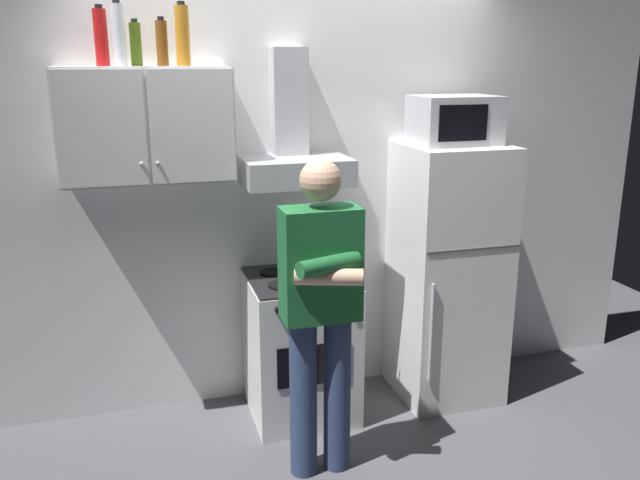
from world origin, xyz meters
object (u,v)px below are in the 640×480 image
Objects in this scene: bottle_vodka_clear at (118,35)px; refrigerator at (448,273)px; microwave at (454,120)px; bottle_soda_red at (101,37)px; cooking_pot at (327,270)px; bottle_beer_brown at (162,43)px; bottle_olive_oil at (136,44)px; range_hood at (293,148)px; stove_oven at (300,346)px; bottle_liquor_amber at (182,35)px; person_standing at (321,309)px; upper_cabinet at (146,125)px.

refrigerator is at bearing -3.76° from bottle_vodka_clear.
bottle_soda_red is (-1.94, 0.12, 0.45)m from microwave.
bottle_beer_brown is (-0.82, 0.27, 1.23)m from cooking_pot.
range_hood is at bearing -2.83° from bottle_olive_oil.
stove_oven is at bearing -179.96° from refrigerator.
stove_oven is 3.71× the size of bottle_olive_oil.
bottle_vodka_clear is at bearing 176.81° from microwave.
bottle_liquor_amber reaches higher than microwave.
person_standing is at bearing -94.72° from stove_oven.
refrigerator is 2.33m from bottle_vodka_clear.
person_standing is (0.75, -0.73, -0.85)m from upper_cabinet.
bottle_soda_red is 1.21× the size of bottle_beer_brown.
upper_cabinet reaches higher than person_standing.
refrigerator is (0.95, 0.00, 0.37)m from stove_oven.
person_standing is at bearing -110.30° from cooking_pot.
cooking_pot is 1.22× the size of bottle_olive_oil.
microwave is (-0.00, 0.02, 0.94)m from refrigerator.
upper_cabinet is at bearing 135.74° from person_standing.
stove_oven is 2.72× the size of bottle_liquor_amber.
microwave reaches higher than refrigerator.
upper_cabinet is at bearing 165.27° from cooking_pot.
upper_cabinet is at bearing 1.52° from bottle_vodka_clear.
upper_cabinet is at bearing -166.89° from bottle_beer_brown.
stove_oven is at bearing -178.85° from microwave.
upper_cabinet is 2.79× the size of bottle_vodka_clear.
bottle_liquor_amber is at bearing 176.20° from microwave.
bottle_beer_brown is at bearing 130.29° from person_standing.
cooking_pot is at bearing -16.73° from bottle_olive_oil.
microwave is 1.61m from bottle_liquor_amber.
bottle_vodka_clear is 0.09m from bottle_soda_red.
bottle_olive_oil is (-0.82, 0.17, 1.73)m from stove_oven.
person_standing is 0.52m from cooking_pot.
range_hood reaches higher than upper_cabinet.
bottle_vodka_clear is at bearing -172.52° from bottle_beer_brown.
bottle_liquor_amber reaches higher than bottle_beer_brown.
bottle_liquor_amber is (0.40, -0.01, 0.01)m from bottle_soda_red.
bottle_beer_brown is at bearing 2.95° from bottle_soda_red.
bottle_soda_red is 1.27× the size of bottle_olive_oil.
cooking_pot reaches higher than stove_oven.
bottle_olive_oil is (0.17, 0.03, -0.03)m from bottle_soda_red.
bottle_soda_red is at bearing 179.50° from range_hood.
upper_cabinet reaches higher than stove_oven.
range_hood is at bearing -1.99° from bottle_beer_brown.
range_hood is at bearing 0.26° from bottle_vodka_clear.
bottle_olive_oil is (-0.24, 0.05, -0.04)m from bottle_liquor_amber.
bottle_vodka_clear reaches higher than upper_cabinet.
range_hood is 2.51× the size of bottle_soda_red.
microwave is at bearing 90.90° from refrigerator.
bottle_vodka_clear reaches higher than person_standing.
person_standing is 5.08× the size of bottle_vodka_clear.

